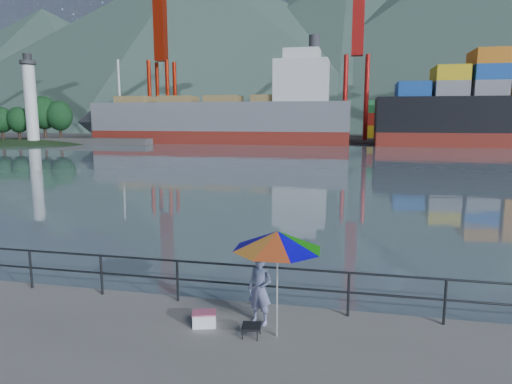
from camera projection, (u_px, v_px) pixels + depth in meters
harbor_water at (337, 132)px, 134.94m from camera, size 500.00×280.00×0.00m
far_dock at (378, 138)px, 97.17m from camera, size 200.00×40.00×0.40m
guardrail at (139, 277)px, 11.06m from camera, size 22.00×0.06×1.03m
mountains at (438, 44)px, 196.18m from camera, size 600.00×332.80×80.00m
lighthouse_islet at (8, 141)px, 80.67m from camera, size 48.00×26.40×19.20m
port_cranes at (506, 52)px, 81.55m from camera, size 116.00×28.00×38.40m
container_stacks at (490, 122)px, 92.34m from camera, size 58.00×5.40×7.80m
fisherman at (260, 290)px, 9.64m from camera, size 0.64×0.52×1.51m
beach_umbrella at (277, 240)px, 8.85m from camera, size 2.37×2.37×2.18m
folding_stool at (251, 331)px, 9.13m from camera, size 0.43×0.43×0.25m
cooler_bag at (204, 320)px, 9.61m from camera, size 0.56×0.45×0.28m
fishing_rod at (262, 301)px, 10.96m from camera, size 0.75×1.78×1.35m
bulk_carrier at (230, 118)px, 81.68m from camera, size 46.24×8.00×14.50m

